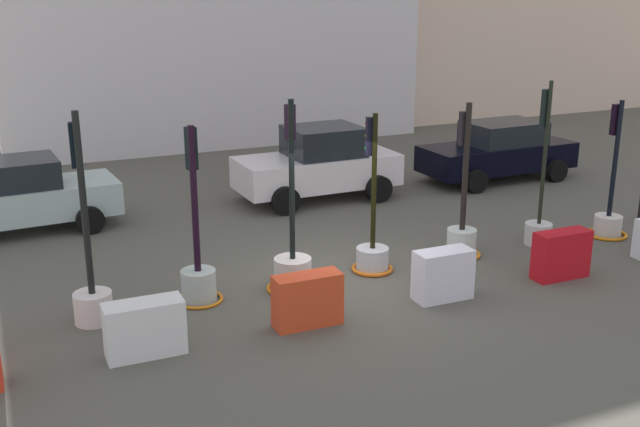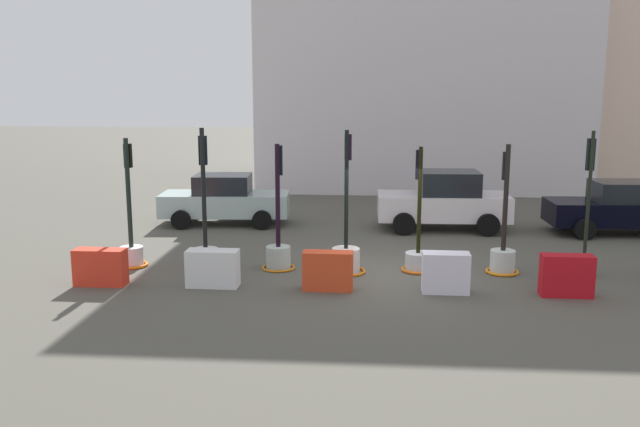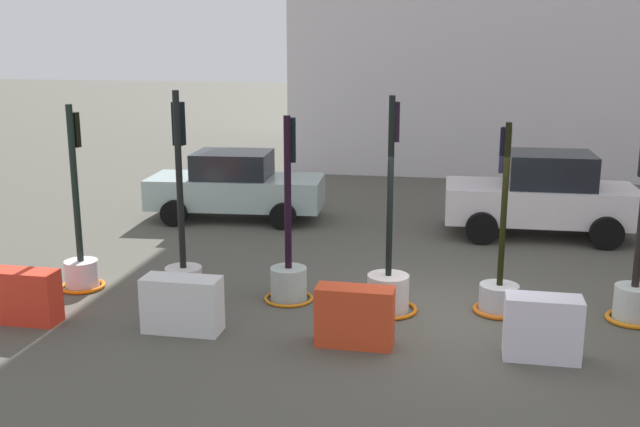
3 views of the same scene
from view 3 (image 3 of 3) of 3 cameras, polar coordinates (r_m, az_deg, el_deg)
name	(u,v)px [view 3 (image 3 of 3)]	position (r m, az deg, el deg)	size (l,w,h in m)	color
ground_plane	(448,317)	(11.88, 9.77, -7.86)	(120.00, 120.00, 0.00)	#504D44
traffic_light_0	(81,255)	(13.50, -17.90, -3.06)	(0.78, 0.78, 3.19)	silver
traffic_light_1	(183,255)	(12.64, -10.48, -3.13)	(0.62, 0.62, 3.45)	silver
traffic_light_2	(289,265)	(12.28, -2.42, -4.00)	(0.82, 0.82, 3.07)	#ADB8B1
traffic_light_3	(388,281)	(11.87, 5.27, -5.18)	(0.95, 0.95, 3.42)	silver
traffic_light_4	(499,282)	(12.10, 13.61, -5.16)	(0.80, 0.80, 3.02)	silver
traffic_light_5	(635,286)	(12.36, 23.01, -5.15)	(0.79, 0.79, 3.09)	silver
construction_barrier_0	(22,296)	(12.27, -21.92, -5.91)	(1.16, 0.44, 0.83)	red
construction_barrier_1	(182,305)	(11.24, -10.53, -6.88)	(1.16, 0.49, 0.83)	silver
construction_barrier_2	(355,317)	(10.57, 2.68, -7.90)	(1.10, 0.43, 0.86)	red
construction_barrier_3	(542,328)	(10.58, 16.70, -8.41)	(1.02, 0.47, 0.88)	silver
car_silver_hatchback	(235,186)	(17.89, -6.50, 2.08)	(4.21, 2.23, 1.62)	#A3BBB7
car_white_van	(542,196)	(16.94, 16.66, 1.31)	(4.09, 2.18, 1.84)	white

